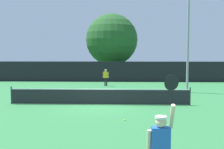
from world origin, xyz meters
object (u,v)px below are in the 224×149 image
player_serving (161,143)px  parked_car_near (89,71)px  tennis_ball (125,120)px  light_pole (188,28)px  player_receiving (106,76)px  large_tree (112,40)px

player_serving → parked_car_near: bearing=100.0°
player_serving → tennis_ball: (-0.69, 6.29, -1.07)m
parked_car_near → light_pole: bearing=-65.9°
tennis_ball → parked_car_near: bearing=101.0°
light_pole → parked_car_near: 19.23m
player_serving → parked_car_near: player_serving is taller
player_serving → player_receiving: player_serving is taller
large_tree → parked_car_near: bearing=139.4°
tennis_ball → light_pole: light_pole is taller
player_receiving → light_pole: bearing=147.2°
player_serving → player_receiving: bearing=96.9°
player_serving → large_tree: size_ratio=0.30×
player_receiving → tennis_ball: size_ratio=23.86×
player_serving → large_tree: 29.07m
player_serving → parked_car_near: 32.12m
player_receiving → parked_car_near: parked_car_near is taller
parked_car_near → tennis_ball: bearing=-87.1°
player_receiving → light_pole: (6.79, -4.38, 4.12)m
player_receiving → parked_car_near: (-3.17, 11.49, -0.21)m
light_pole → parked_car_near: size_ratio=2.05×
player_receiving → light_pole: 9.07m
player_receiving → large_tree: 9.49m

